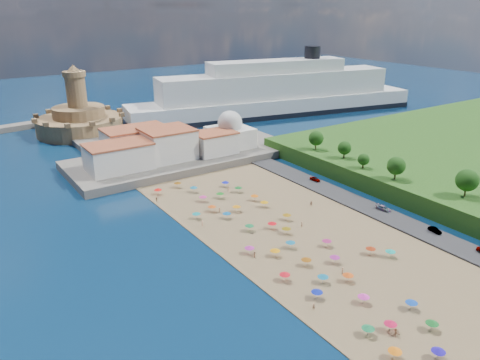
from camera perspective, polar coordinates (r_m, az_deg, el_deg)
ground at (r=124.82m, az=4.92°, el=-7.17°), size 700.00×700.00×0.00m
terrace at (r=186.31m, az=-6.73°, el=2.80°), size 90.00×36.00×3.00m
jetty at (r=209.79m, az=-16.54°, el=4.02°), size 18.00×70.00×2.40m
waterfront_buildings at (r=179.76m, az=-10.60°, el=4.05°), size 57.00×29.00×11.00m
domed_building at (r=192.09m, az=-1.22°, el=5.81°), size 16.00×16.00×15.00m
fortress at (r=236.49m, az=-18.97°, el=6.95°), size 40.00×40.00×32.40m
cruise_ship at (r=265.22m, az=4.43°, el=10.28°), size 168.48×55.82×36.48m
beach_parasols at (r=116.38m, az=7.56°, el=-8.27°), size 32.41×117.42×2.20m
beachgoers at (r=119.96m, az=5.13°, el=-7.78°), size 38.89×96.11×1.87m
parked_cars at (r=143.26m, az=18.25°, el=-3.78°), size 2.42×65.16×1.38m
hillside_trees at (r=150.91m, az=21.62°, el=0.66°), size 13.88×102.98×8.26m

